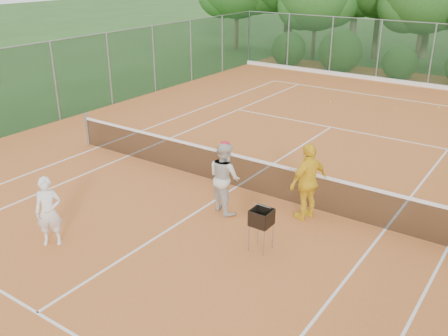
{
  "coord_description": "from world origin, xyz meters",
  "views": [
    {
      "loc": [
        6.77,
        -10.37,
        5.78
      ],
      "look_at": [
        0.42,
        -1.2,
        1.1
      ],
      "focal_mm": 40.0,
      "sensor_mm": 36.0,
      "label": 1
    }
  ],
  "objects_px": {
    "ball_hopper": "(262,218)",
    "player_white": "(49,211)",
    "player_center_grp": "(225,177)",
    "player_yellow": "(308,182)"
  },
  "relations": [
    {
      "from": "player_white",
      "to": "ball_hopper",
      "type": "xyz_separation_m",
      "value": [
        3.87,
        2.38,
        -0.03
      ]
    },
    {
      "from": "player_white",
      "to": "player_center_grp",
      "type": "distance_m",
      "value": 4.08
    },
    {
      "from": "player_white",
      "to": "ball_hopper",
      "type": "bearing_deg",
      "value": -9.47
    },
    {
      "from": "player_white",
      "to": "player_yellow",
      "type": "bearing_deg",
      "value": 5.29
    },
    {
      "from": "player_white",
      "to": "ball_hopper",
      "type": "distance_m",
      "value": 4.54
    },
    {
      "from": "player_white",
      "to": "player_yellow",
      "type": "distance_m",
      "value": 5.85
    },
    {
      "from": "player_center_grp",
      "to": "player_yellow",
      "type": "height_order",
      "value": "player_yellow"
    },
    {
      "from": "player_center_grp",
      "to": "player_white",
      "type": "bearing_deg",
      "value": -122.83
    },
    {
      "from": "player_white",
      "to": "player_center_grp",
      "type": "height_order",
      "value": "player_center_grp"
    },
    {
      "from": "ball_hopper",
      "to": "player_white",
      "type": "bearing_deg",
      "value": -172.84
    }
  ]
}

